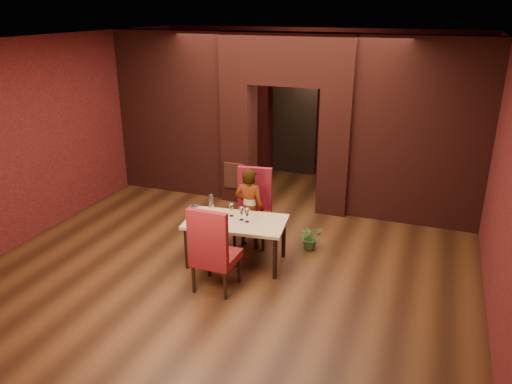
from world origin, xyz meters
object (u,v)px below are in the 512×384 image
chair_near (216,247)px  water_bottle (211,204)px  dining_table (236,241)px  potted_plant (311,237)px  wine_glass_a (231,210)px  wine_glass_c (247,215)px  chair_far (252,208)px  wine_bucket (194,212)px  person_seated (249,208)px  wine_glass_b (242,214)px

chair_near → water_bottle: 1.00m
dining_table → potted_plant: (0.93, 0.82, -0.14)m
wine_glass_a → wine_glass_c: 0.32m
chair_far → chair_near: 1.44m
wine_glass_a → wine_glass_c: (0.30, -0.12, 0.01)m
chair_near → wine_glass_a: 0.91m
chair_far → potted_plant: (0.95, 0.13, -0.41)m
dining_table → wine_bucket: (-0.61, -0.13, 0.44)m
chair_far → wine_bucket: size_ratio=6.13×
chair_far → person_seated: size_ratio=0.93×
person_seated → wine_glass_b: bearing=98.6°
dining_table → wine_glass_b: wine_glass_b is taller
wine_glass_c → chair_far: bearing=105.4°
wine_bucket → chair_near: bearing=-44.3°
water_bottle → wine_glass_b: bearing=-5.6°
chair_near → wine_glass_a: size_ratio=6.38×
potted_plant → wine_glass_b: bearing=-138.0°
chair_far → person_seated: person_seated is taller
dining_table → wine_glass_c: (0.17, 0.02, 0.44)m
chair_near → wine_glass_a: (-0.15, 0.88, 0.17)m
dining_table → potted_plant: 1.25m
wine_glass_a → potted_plant: bearing=33.1°
chair_far → wine_glass_b: 0.67m
wine_bucket → potted_plant: size_ratio=0.50×
chair_near → wine_glass_b: bearing=-92.6°
wine_glass_c → dining_table: bearing=-174.9°
dining_table → water_bottle: 0.68m
wine_bucket → water_bottle: (0.17, 0.23, 0.06)m
wine_glass_c → water_bottle: water_bottle is taller
person_seated → wine_glass_b: 0.53m
wine_glass_b → potted_plant: wine_glass_b is taller
dining_table → water_bottle: bearing=160.2°
chair_far → dining_table: bearing=-97.1°
wine_glass_a → wine_glass_c: wine_glass_c is taller
water_bottle → chair_near: bearing=-61.2°
wine_glass_c → wine_bucket: size_ratio=1.02×
chair_near → wine_glass_b: chair_near is taller
wine_glass_c → water_bottle: bearing=172.2°
dining_table → person_seated: size_ratio=1.11×
dining_table → person_seated: bearing=83.6°
wine_glass_b → wine_glass_c: bearing=-18.7°
wine_bucket → water_bottle: 0.29m
chair_near → person_seated: person_seated is taller
person_seated → wine_bucket: bearing=48.7°
chair_near → potted_plant: (0.91, 1.57, -0.41)m
wine_glass_a → wine_bucket: wine_bucket is taller
wine_glass_c → wine_bucket: (-0.78, -0.14, -0.00)m
water_bottle → potted_plant: water_bottle is taller
wine_glass_a → water_bottle: (-0.32, -0.03, 0.06)m
wine_glass_b → water_bottle: water_bottle is taller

